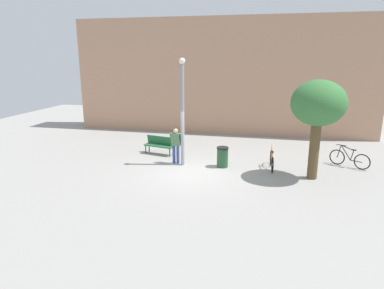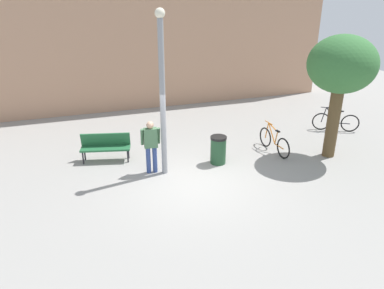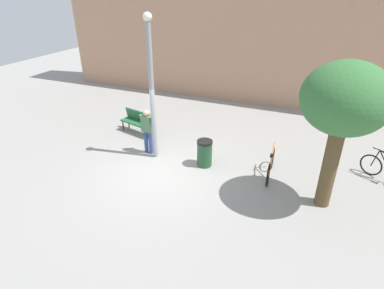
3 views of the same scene
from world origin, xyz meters
The scene contains 9 objects.
ground_plane centered at (0.00, 0.00, 0.00)m, with size 36.00×36.00×0.00m, color gray.
building_facade centered at (0.00, 8.73, 3.64)m, with size 19.23×2.00×7.27m, color tan.
lamppost centered at (-0.66, 0.88, 2.64)m, with size 0.28×0.28×4.82m.
person_by_lamppost centered at (-1.03, 1.05, 0.97)m, with size 0.61×0.33×1.67m.
park_bench centered at (-2.26, 2.41, 0.55)m, with size 1.67×0.84×0.92m.
plaza_tree centered at (4.97, 0.32, 3.03)m, with size 2.14×2.14×4.02m.
bicycle_orange centered at (3.35, 1.20, 0.38)m, with size 0.15×1.81×0.97m.
bicycle_black centered at (6.77, 2.25, 0.38)m, with size 1.58×0.97×0.97m.
trash_bin centered at (1.17, 1.00, 0.47)m, with size 0.53×0.53×0.93m.
Camera 2 is at (-3.17, -9.03, 5.23)m, focal length 34.34 mm.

